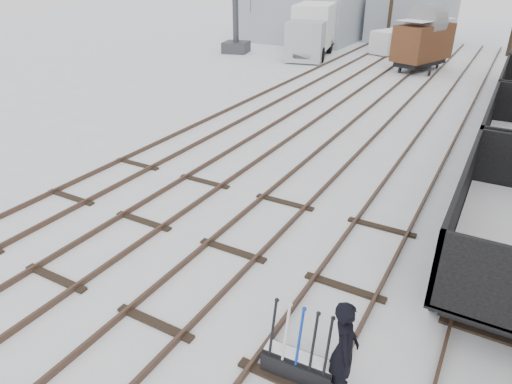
# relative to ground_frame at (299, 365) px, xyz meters

# --- Properties ---
(ground) EXTENTS (120.00, 120.00, 0.00)m
(ground) POSITION_rel_ground_frame_xyz_m (-3.11, -0.25, -0.28)
(ground) COLOR white
(ground) RESTS_ON ground
(tracks) EXTENTS (13.90, 52.00, 0.16)m
(tracks) POSITION_rel_ground_frame_xyz_m (-3.11, 13.43, -0.21)
(tracks) COLOR black
(tracks) RESTS_ON ground
(shed_left) EXTENTS (10.00, 8.00, 4.10)m
(shed_left) POSITION_rel_ground_frame_xyz_m (-16.11, 35.75, 1.76)
(shed_left) COLOR #98A2AB
(shed_left) RESTS_ON ground
(shed_right) EXTENTS (7.00, 6.00, 4.50)m
(shed_right) POSITION_rel_ground_frame_xyz_m (-7.11, 39.75, 1.96)
(shed_right) COLOR #98A2AB
(shed_right) RESTS_ON ground
(ground_frame) EXTENTS (1.32, 0.49, 1.49)m
(ground_frame) POSITION_rel_ground_frame_xyz_m (0.00, 0.00, 0.00)
(ground_frame) COLOR black
(ground_frame) RESTS_ON ground
(worker) EXTENTS (0.65, 0.80, 1.89)m
(worker) POSITION_rel_ground_frame_xyz_m (0.75, 0.10, 0.66)
(worker) COLOR black
(worker) RESTS_ON ground
(freight_wagon_a) EXTENTS (2.47, 6.17, 2.52)m
(freight_wagon_a) POSITION_rel_ground_frame_xyz_m (2.89, 5.03, 0.68)
(freight_wagon_a) COLOR black
(freight_wagon_a) RESTS_ON ground
(box_van_wagon) EXTENTS (3.59, 4.82, 3.29)m
(box_van_wagon) POSITION_rel_ground_frame_xyz_m (-3.61, 27.30, 1.63)
(box_van_wagon) COLOR black
(box_van_wagon) RESTS_ON ground
(lorry) EXTENTS (3.90, 8.58, 3.74)m
(lorry) POSITION_rel_ground_frame_xyz_m (-12.19, 28.92, 1.64)
(lorry) COLOR black
(lorry) RESTS_ON ground
(panel_van) EXTENTS (3.13, 4.48, 1.82)m
(panel_van) POSITION_rel_ground_frame_xyz_m (-6.83, 32.92, 0.66)
(panel_van) COLOR silver
(panel_van) RESTS_ON ground
(crane) EXTENTS (2.29, 5.69, 9.55)m
(crane) POSITION_rel_ground_frame_xyz_m (-17.96, 27.18, 2.23)
(crane) COLOR #333338
(crane) RESTS_ON ground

